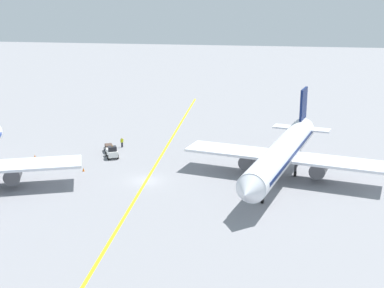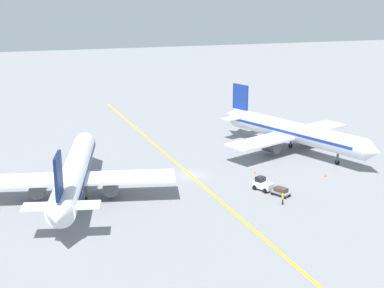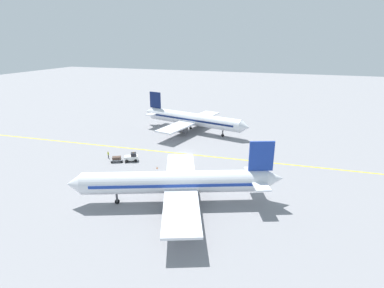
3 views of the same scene
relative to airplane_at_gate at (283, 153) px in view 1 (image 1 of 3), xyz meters
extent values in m
plane|color=gray|center=(18.45, 4.33, -3.71)|extent=(400.00, 400.00, 0.00)
cube|color=yellow|center=(18.45, 4.33, -3.71)|extent=(6.79, 119.85, 0.01)
cylinder|color=silver|center=(0.10, 0.43, 0.09)|extent=(10.04, 30.06, 3.60)
cone|color=silver|center=(3.62, 16.24, 0.09)|extent=(3.86, 3.09, 3.42)
cone|color=silver|center=(-3.50, -15.67, 0.39)|extent=(3.64, 3.59, 3.06)
cube|color=#0F1E51|center=(0.10, 0.43, 0.24)|extent=(9.43, 27.14, 0.50)
cube|color=silver|center=(-0.12, -0.55, -0.63)|extent=(28.46, 11.17, 0.36)
cylinder|color=#4C4C51|center=(-5.00, 0.54, -1.88)|extent=(2.84, 3.60, 2.20)
cylinder|color=#4C4C51|center=(4.76, -1.63, -1.88)|extent=(2.84, 3.60, 2.20)
cube|color=#0F1E51|center=(-2.95, -13.23, 4.39)|extent=(1.22, 3.98, 5.00)
cube|color=silver|center=(-2.84, -12.75, 0.49)|extent=(9.31, 4.30, 0.24)
cylinder|color=#4C4C51|center=(2.19, 9.80, -2.31)|extent=(0.36, 0.36, 2.00)
cylinder|color=black|center=(2.19, 9.80, -3.31)|extent=(0.45, 0.84, 0.80)
cylinder|color=#4C4C51|center=(-1.90, -1.17, -2.31)|extent=(0.36, 0.36, 2.00)
cylinder|color=black|center=(-1.90, -1.17, -3.31)|extent=(0.45, 0.84, 0.80)
cylinder|color=#4C4C51|center=(1.22, -1.87, -2.31)|extent=(0.36, 0.36, 2.00)
cylinder|color=black|center=(1.22, -1.87, -3.31)|extent=(0.45, 0.84, 0.80)
cylinder|color=#4C4C51|center=(35.24, 9.85, -1.88)|extent=(3.21, 3.78, 2.20)
cube|color=white|center=(26.56, -5.39, -2.91)|extent=(2.70, 3.35, 0.90)
cube|color=black|center=(26.31, -4.90, -2.11)|extent=(1.63, 1.56, 0.70)
sphere|color=orange|center=(26.31, -4.90, -1.68)|extent=(0.16, 0.16, 0.16)
cylinder|color=black|center=(25.45, -4.86, -3.36)|extent=(0.54, 0.74, 0.70)
cylinder|color=black|center=(26.79, -4.18, -3.36)|extent=(0.54, 0.74, 0.70)
cylinder|color=black|center=(26.33, -6.60, -3.36)|extent=(0.54, 0.74, 0.70)
cylinder|color=black|center=(27.67, -5.92, -3.36)|extent=(0.54, 0.74, 0.70)
cube|color=gray|center=(28.01, -8.24, -3.17)|extent=(2.43, 2.95, 0.20)
cube|color=#4C382D|center=(28.01, -8.24, -2.77)|extent=(1.82, 2.13, 0.60)
cylinder|color=black|center=(26.98, -7.60, -3.49)|extent=(0.32, 0.46, 0.44)
cylinder|color=black|center=(28.10, -7.03, -3.49)|extent=(0.32, 0.46, 0.44)
cylinder|color=black|center=(27.92, -9.45, -3.49)|extent=(0.32, 0.46, 0.44)
cylinder|color=black|center=(29.04, -8.88, -3.49)|extent=(0.32, 0.46, 0.44)
cylinder|color=#23232D|center=(26.78, -11.20, -3.28)|extent=(0.16, 0.16, 0.85)
cylinder|color=#23232D|center=(26.65, -11.35, -3.28)|extent=(0.16, 0.16, 0.85)
cube|color=#CCD819|center=(26.72, -11.27, -2.56)|extent=(0.40, 0.42, 0.60)
cylinder|color=#CCD819|center=(26.87, -11.09, -2.56)|extent=(0.10, 0.10, 0.55)
cylinder|color=#CCD819|center=(26.57, -11.46, -2.56)|extent=(0.10, 0.10, 0.55)
sphere|color=tan|center=(26.72, -11.27, -2.14)|extent=(0.22, 0.22, 0.22)
cone|color=orange|center=(38.50, -3.08, -3.43)|extent=(0.32, 0.32, 0.55)
cone|color=orange|center=(28.53, 1.87, -3.43)|extent=(0.32, 0.32, 0.55)
camera|label=1|loc=(0.17, 72.01, 21.37)|focal=50.00mm
camera|label=2|loc=(-6.30, -72.32, 24.47)|focal=50.00mm
camera|label=3|loc=(81.13, 27.73, 21.95)|focal=28.00mm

